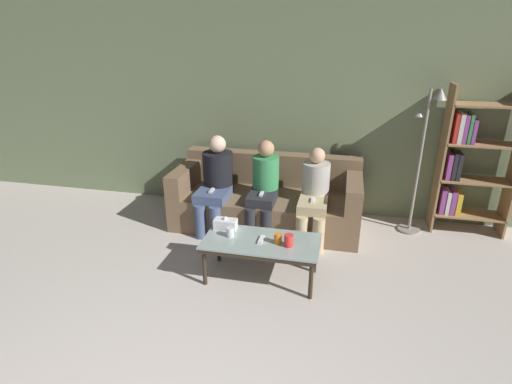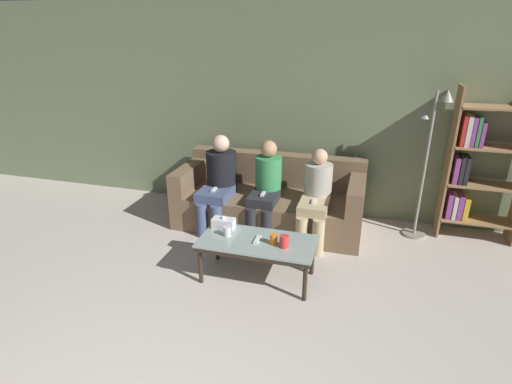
% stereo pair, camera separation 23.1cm
% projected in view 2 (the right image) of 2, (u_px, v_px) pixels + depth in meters
% --- Properties ---
extents(wall_back, '(12.00, 0.06, 2.60)m').
position_uv_depth(wall_back, '(282.00, 110.00, 4.97)').
color(wall_back, '#707F5B').
rests_on(wall_back, ground_plane).
extents(couch, '(2.20, 0.94, 0.81)m').
position_uv_depth(couch, '(270.00, 201.00, 4.86)').
color(couch, brown).
rests_on(couch, ground_plane).
extents(coffee_table, '(1.08, 0.53, 0.41)m').
position_uv_depth(coffee_table, '(257.00, 244.00, 3.72)').
color(coffee_table, '#8C9E99').
rests_on(coffee_table, ground_plane).
extents(cup_near_left, '(0.08, 0.08, 0.09)m').
position_uv_depth(cup_near_left, '(227.00, 231.00, 3.78)').
color(cup_near_left, silver).
rests_on(cup_near_left, coffee_table).
extents(cup_near_right, '(0.07, 0.07, 0.10)m').
position_uv_depth(cup_near_right, '(274.00, 239.00, 3.63)').
color(cup_near_right, orange).
rests_on(cup_near_right, coffee_table).
extents(cup_far_center, '(0.08, 0.08, 0.11)m').
position_uv_depth(cup_far_center, '(284.00, 241.00, 3.57)').
color(cup_far_center, red).
rests_on(cup_far_center, coffee_table).
extents(tissue_box, '(0.22, 0.12, 0.13)m').
position_uv_depth(tissue_box, '(224.00, 223.00, 3.93)').
color(tissue_box, white).
rests_on(tissue_box, coffee_table).
extents(game_remote, '(0.04, 0.15, 0.02)m').
position_uv_depth(game_remote, '(257.00, 240.00, 3.70)').
color(game_remote, white).
rests_on(game_remote, coffee_table).
extents(bookshelf, '(0.80, 0.32, 1.70)m').
position_uv_depth(bookshelf, '(476.00, 167.00, 4.36)').
color(bookshelf, '#9E754C').
rests_on(bookshelf, ground_plane).
extents(standing_lamp, '(0.31, 0.26, 1.67)m').
position_uv_depth(standing_lamp, '(429.00, 150.00, 4.30)').
color(standing_lamp, gray).
rests_on(standing_lamp, ground_plane).
extents(seated_person_left_end, '(0.36, 0.69, 1.10)m').
position_uv_depth(seated_person_left_end, '(219.00, 179.00, 4.72)').
color(seated_person_left_end, '#47567A').
rests_on(seated_person_left_end, ground_plane).
extents(seated_person_mid_left, '(0.31, 0.62, 1.07)m').
position_uv_depth(seated_person_mid_left, '(266.00, 186.00, 4.57)').
color(seated_person_mid_left, '#28282D').
rests_on(seated_person_mid_left, ground_plane).
extents(seated_person_mid_right, '(0.31, 0.70, 1.02)m').
position_uv_depth(seated_person_mid_right, '(316.00, 195.00, 4.41)').
color(seated_person_mid_right, tan).
rests_on(seated_person_mid_right, ground_plane).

